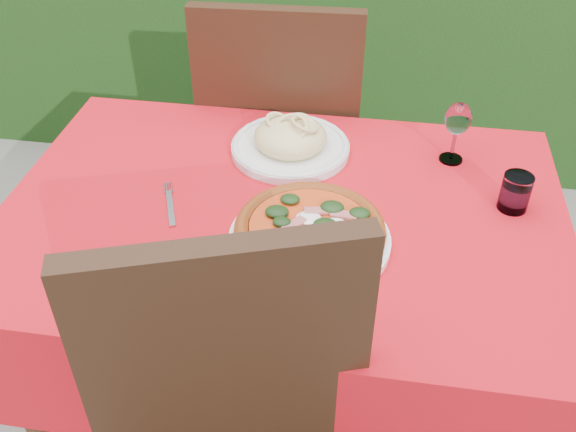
# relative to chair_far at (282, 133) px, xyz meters

# --- Properties ---
(ground) EXTENTS (60.00, 60.00, 0.00)m
(ground) POSITION_rel_chair_far_xyz_m (0.10, -0.58, -0.59)
(ground) COLOR slate
(ground) RESTS_ON ground
(dining_table) EXTENTS (1.26, 0.86, 0.75)m
(dining_table) POSITION_rel_chair_far_xyz_m (0.10, -0.58, 0.01)
(dining_table) COLOR #452616
(dining_table) RESTS_ON ground
(chair_far) EXTENTS (0.48, 0.48, 1.03)m
(chair_far) POSITION_rel_chair_far_xyz_m (0.00, 0.00, 0.00)
(chair_far) COLOR black
(chair_far) RESTS_ON ground
(pizza_plate) EXTENTS (0.37, 0.37, 0.06)m
(pizza_plate) POSITION_rel_chair_far_xyz_m (0.17, -0.68, 0.19)
(pizza_plate) COLOR white
(pizza_plate) RESTS_ON dining_table
(pasta_plate) EXTENTS (0.30, 0.30, 0.08)m
(pasta_plate) POSITION_rel_chair_far_xyz_m (0.08, -0.34, 0.19)
(pasta_plate) COLOR silver
(pasta_plate) RESTS_ON dining_table
(water_glass) EXTENTS (0.07, 0.07, 0.09)m
(water_glass) POSITION_rel_chair_far_xyz_m (0.60, -0.49, 0.20)
(water_glass) COLOR silver
(water_glass) RESTS_ON dining_table
(wine_glass) EXTENTS (0.06, 0.06, 0.16)m
(wine_glass) POSITION_rel_chair_far_xyz_m (0.48, -0.32, 0.27)
(wine_glass) COLOR silver
(wine_glass) RESTS_ON dining_table
(fork) EXTENTS (0.08, 0.17, 0.00)m
(fork) POSITION_rel_chair_far_xyz_m (-0.15, -0.62, 0.16)
(fork) COLOR silver
(fork) RESTS_ON dining_table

